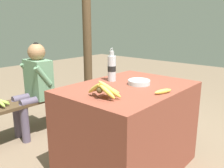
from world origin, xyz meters
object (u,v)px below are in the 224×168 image
water_bottle (112,68)px  wooden_bench (33,105)px  seated_vendor (35,82)px  support_post_far (87,18)px  serving_bowl (139,82)px  banana_bunch_green (1,102)px  banana_bunch_ripe (104,89)px  loose_banana_front (163,91)px

water_bottle → wooden_bench: bearing=102.5°
seated_vendor → support_post_far: support_post_far is taller
water_bottle → serving_bowl: bearing=-78.4°
water_bottle → banana_bunch_green: size_ratio=1.30×
seated_vendor → banana_bunch_ripe: bearing=82.9°
banana_bunch_ripe → loose_banana_front: (0.37, -0.27, -0.05)m
banana_bunch_green → loose_banana_front: bearing=-71.3°
serving_bowl → banana_bunch_ripe: bearing=-176.7°
banana_bunch_ripe → seated_vendor: size_ratio=0.27×
loose_banana_front → support_post_far: bearing=63.5°
seated_vendor → banana_bunch_green: bearing=-0.6°
seated_vendor → support_post_far: size_ratio=0.40×
seated_vendor → water_bottle: bearing=104.1°
loose_banana_front → banana_bunch_green: 1.71m
serving_bowl → support_post_far: bearing=62.3°
serving_bowl → wooden_bench: bearing=102.3°
serving_bowl → loose_banana_front: 0.32m
serving_bowl → banana_bunch_green: (-0.65, 1.29, -0.30)m
banana_bunch_ripe → serving_bowl: banana_bunch_ripe is taller
banana_bunch_ripe → wooden_bench: size_ratio=0.20×
seated_vendor → support_post_far: (1.01, 0.19, 0.74)m
serving_bowl → support_post_far: (0.76, 1.46, 0.58)m
water_bottle → support_post_far: support_post_far is taller
serving_bowl → seated_vendor: seated_vendor is taller
water_bottle → seated_vendor: size_ratio=0.28×
wooden_bench → banana_bunch_green: banana_bunch_green is taller
banana_bunch_ripe → serving_bowl: size_ratio=1.50×
water_bottle → support_post_far: (0.82, 1.19, 0.48)m
serving_bowl → wooden_bench: (-0.28, 1.30, -0.43)m
loose_banana_front → wooden_bench: 1.66m
wooden_bench → support_post_far: support_post_far is taller
loose_banana_front → water_bottle: bearing=84.3°
serving_bowl → banana_bunch_green: serving_bowl is taller
serving_bowl → water_bottle: bearing=101.6°
serving_bowl → wooden_bench: serving_bowl is taller
loose_banana_front → wooden_bench: bearing=96.2°
banana_bunch_ripe → water_bottle: water_bottle is taller
banana_bunch_ripe → banana_bunch_green: (-0.17, 1.32, -0.35)m
banana_bunch_ripe → water_bottle: size_ratio=0.95×
wooden_bench → banana_bunch_green: size_ratio=6.12×
seated_vendor → support_post_far: bearing=-166.6°
loose_banana_front → support_post_far: 2.04m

